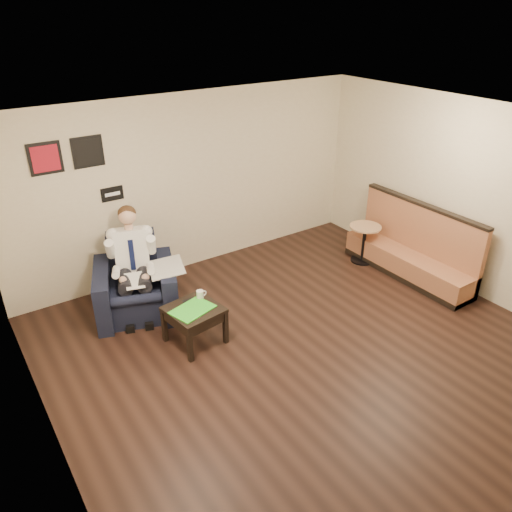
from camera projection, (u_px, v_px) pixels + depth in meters
ground at (311, 355)px, 6.26m from camera, size 6.00×6.00×0.00m
wall_back at (193, 183)px, 7.82m from camera, size 6.00×0.02×2.80m
wall_left at (40, 350)px, 4.12m from camera, size 0.02×6.00×2.80m
wall_right at (479, 202)px, 7.11m from camera, size 0.02×6.00×2.80m
ceiling at (326, 132)px, 4.97m from camera, size 6.00×6.00×0.02m
seating_sign at (112, 194)px, 7.12m from camera, size 0.32×0.02×0.20m
art_print_left at (45, 158)px, 6.42m from camera, size 0.42×0.03×0.42m
art_print_right at (88, 152)px, 6.69m from camera, size 0.42×0.03×0.42m
armchair at (135, 279)px, 6.90m from camera, size 1.39×1.39×1.05m
seated_man at (134, 272)px, 6.70m from camera, size 0.99×1.20×1.44m
lap_papers at (134, 281)px, 6.63m from camera, size 0.32×0.40×0.01m
newspaper at (166, 267)px, 6.81m from camera, size 0.60×0.68×0.01m
side_table at (195, 325)px, 6.40m from camera, size 0.71×0.71×0.51m
green_folder at (192, 310)px, 6.24m from camera, size 0.60×0.50×0.01m
coffee_mug at (200, 294)px, 6.47m from camera, size 0.11×0.11×0.11m
smartphone at (189, 300)px, 6.43m from camera, size 0.16×0.08×0.01m
banquette at (410, 242)px, 7.82m from camera, size 0.54×2.26×1.16m
cafe_table at (364, 244)px, 8.36m from camera, size 0.67×0.67×0.65m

